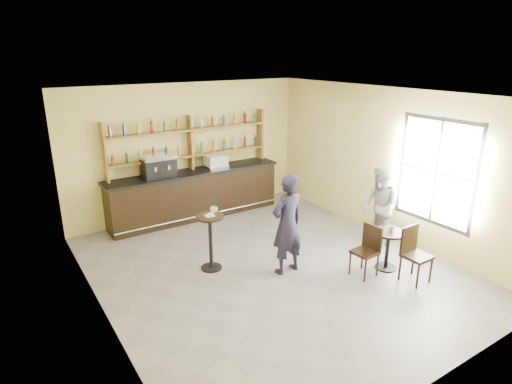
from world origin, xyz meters
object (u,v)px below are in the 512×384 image
bar_counter (195,194)px  chair_west (365,252)px  pedestal_table (211,243)px  man_main (287,225)px  espresso_machine (158,166)px  cafe_table (387,250)px  patron_second (379,207)px  chair_south (417,256)px  pastry_case (216,161)px

bar_counter → chair_west: bar_counter is taller
pedestal_table → man_main: bearing=-37.2°
man_main → chair_west: (1.09, -0.88, -0.47)m
espresso_machine → pedestal_table: size_ratio=0.68×
bar_counter → man_main: 3.43m
cafe_table → chair_west: chair_west is taller
bar_counter → pedestal_table: (-0.91, -2.56, -0.05)m
pedestal_table → patron_second: bearing=-15.3°
espresso_machine → chair_west: size_ratio=0.77×
man_main → cafe_table: man_main is taller
cafe_table → pedestal_table: bearing=147.1°
bar_counter → man_main: man_main is taller
espresso_machine → chair_south: (2.77, -4.94, -0.92)m
bar_counter → pastry_case: (0.58, 0.00, 0.74)m
chair_south → patron_second: size_ratio=0.60×
chair_south → pastry_case: bearing=103.7°
bar_counter → pastry_case: size_ratio=8.47×
patron_second → chair_west: bearing=-36.6°
pedestal_table → patron_second: (3.42, -0.94, 0.30)m
pedestal_table → espresso_machine: bearing=89.3°
pastry_case → chair_west: (0.71, -4.29, -0.85)m
espresso_machine → pedestal_table: bearing=-89.8°
patron_second → pastry_case: bearing=-130.7°
pastry_case → patron_second: 4.03m
pastry_case → chair_west: size_ratio=0.54×
chair_west → bar_counter: bearing=-167.7°
man_main → chair_west: 1.47m
pedestal_table → chair_west: pedestal_table is taller
pastry_case → patron_second: patron_second is taller
man_main → pedestal_table: bearing=-41.2°
chair_south → cafe_table: bearing=93.6°
bar_counter → man_main: bearing=-86.5°
pastry_case → cafe_table: pastry_case is taller
bar_counter → man_main: size_ratio=2.31×
bar_counter → cafe_table: size_ratio=5.77×
cafe_table → patron_second: (0.67, 0.84, 0.46)m
pedestal_table → bar_counter: bearing=70.5°
man_main → patron_second: bearing=173.7°
cafe_table → chair_south: size_ratio=0.75×
pedestal_table → chair_south: (2.80, -2.38, -0.03)m
chair_west → patron_second: size_ratio=0.56×
chair_west → chair_south: size_ratio=0.94×
espresso_machine → pastry_case: espresso_machine is taller
pastry_case → cafe_table: 4.62m
bar_counter → pastry_case: bearing=0.0°
chair_west → cafe_table: bearing=80.3°
man_main → patron_second: (2.30, -0.09, -0.10)m
chair_west → patron_second: (1.22, 0.79, 0.37)m
man_main → chair_south: (1.69, -1.53, -0.43)m
espresso_machine → cafe_table: 5.23m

